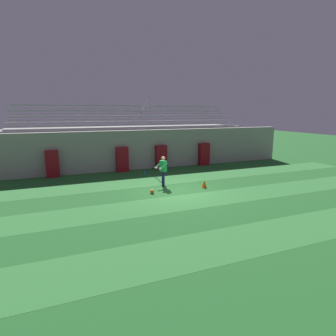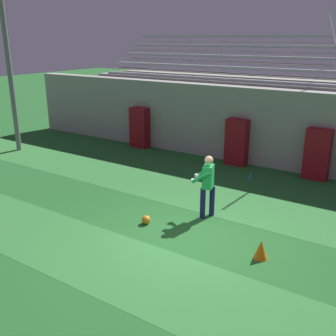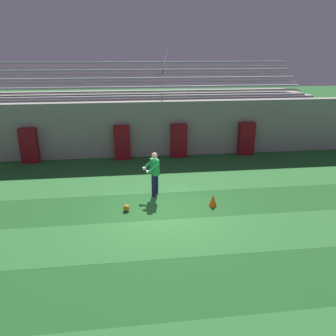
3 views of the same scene
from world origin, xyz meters
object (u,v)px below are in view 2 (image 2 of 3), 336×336
object	(u,v)px
padding_pillar_gate_left	(237,142)
water_bottle	(250,178)
padding_pillar_far_left	(140,128)
floodlight_pole	(1,4)
traffic_cone	(261,250)
padding_pillar_gate_right	(317,154)
goalkeeper	(207,183)
soccer_ball	(146,220)

from	to	relation	value
padding_pillar_gate_left	water_bottle	world-z (taller)	padding_pillar_gate_left
padding_pillar_far_left	floodlight_pole	size ratio (longest dim) A/B	0.19
traffic_cone	water_bottle	size ratio (longest dim) A/B	1.75
water_bottle	padding_pillar_gate_left	bearing A→B (deg)	129.06
padding_pillar_gate_right	traffic_cone	size ratio (longest dim) A/B	4.05
padding_pillar_far_left	traffic_cone	bearing A→B (deg)	-37.24
goalkeeper	water_bottle	world-z (taller)	goalkeeper
traffic_cone	water_bottle	bearing A→B (deg)	114.72
padding_pillar_gate_left	goalkeeper	xyz separation A→B (m)	(1.22, -4.60, 0.10)
padding_pillar_gate_right	soccer_ball	world-z (taller)	padding_pillar_gate_right
water_bottle	soccer_ball	bearing A→B (deg)	-102.78
padding_pillar_gate_right	padding_pillar_far_left	xyz separation A→B (m)	(-7.34, 0.00, 0.00)
floodlight_pole	soccer_ball	size ratio (longest dim) A/B	41.74
padding_pillar_gate_right	soccer_ball	size ratio (longest dim) A/B	7.72
traffic_cone	floodlight_pole	bearing A→B (deg)	167.24
padding_pillar_gate_right	soccer_ball	distance (m)	6.48
soccer_ball	floodlight_pole	bearing A→B (deg)	162.88
padding_pillar_far_left	goalkeeper	size ratio (longest dim) A/B	1.02
padding_pillar_gate_right	padding_pillar_far_left	world-z (taller)	same
padding_pillar_gate_left	traffic_cone	distance (m)	6.66
padding_pillar_far_left	water_bottle	size ratio (longest dim) A/B	7.08
goalkeeper	water_bottle	bearing A→B (deg)	91.27
soccer_ball	water_bottle	distance (m)	4.53
padding_pillar_far_left	goalkeeper	xyz separation A→B (m)	(5.70, -4.60, 0.10)
soccer_ball	padding_pillar_gate_right	bearing A→B (deg)	65.07
padding_pillar_gate_left	soccer_ball	distance (m)	5.88
padding_pillar_gate_right	padding_pillar_far_left	distance (m)	7.34
padding_pillar_gate_left	traffic_cone	bearing A→B (deg)	-61.36
floodlight_pole	traffic_cone	world-z (taller)	floodlight_pole
padding_pillar_gate_left	traffic_cone	world-z (taller)	padding_pillar_gate_left
water_bottle	goalkeeper	bearing A→B (deg)	-88.73
padding_pillar_gate_left	padding_pillar_far_left	xyz separation A→B (m)	(-4.48, 0.00, 0.00)
padding_pillar_far_left	water_bottle	distance (m)	5.85
soccer_ball	goalkeeper	bearing A→B (deg)	48.92
padding_pillar_far_left	soccer_ball	bearing A→B (deg)	-51.57
floodlight_pole	traffic_cone	distance (m)	13.12
goalkeeper	floodlight_pole	bearing A→B (deg)	171.65
padding_pillar_gate_right	soccer_ball	bearing A→B (deg)	-114.93
traffic_cone	water_bottle	world-z (taller)	traffic_cone
padding_pillar_gate_left	floodlight_pole	distance (m)	10.25
soccer_ball	traffic_cone	bearing A→B (deg)	0.28
padding_pillar_gate_right	water_bottle	distance (m)	2.34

